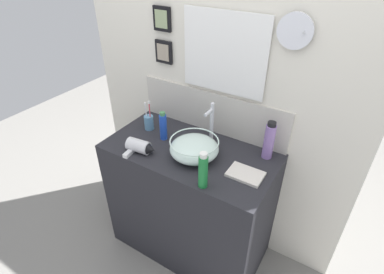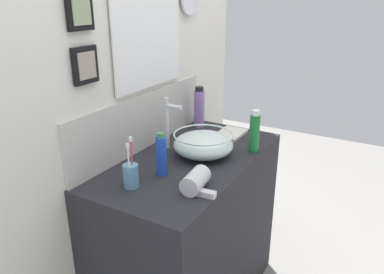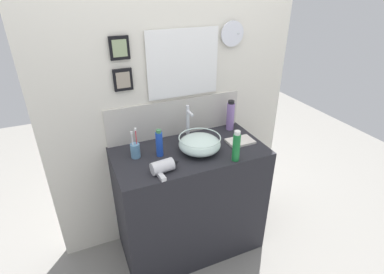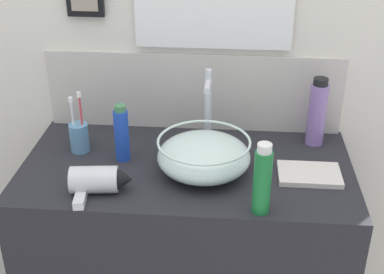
{
  "view_description": "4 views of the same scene",
  "coord_description": "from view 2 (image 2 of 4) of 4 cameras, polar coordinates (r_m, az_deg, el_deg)",
  "views": [
    {
      "loc": [
        0.78,
        -1.22,
        1.93
      ],
      "look_at": [
        0.02,
        0.0,
        0.97
      ],
      "focal_mm": 28.0,
      "sensor_mm": 36.0,
      "label": 1
    },
    {
      "loc": [
        -1.38,
        -0.8,
        1.59
      ],
      "look_at": [
        0.02,
        0.0,
        0.97
      ],
      "focal_mm": 35.0,
      "sensor_mm": 36.0,
      "label": 2
    },
    {
      "loc": [
        -0.68,
        -1.61,
        1.9
      ],
      "look_at": [
        0.02,
        0.0,
        0.97
      ],
      "focal_mm": 28.0,
      "sensor_mm": 36.0,
      "label": 3
    },
    {
      "loc": [
        0.14,
        -1.43,
        1.73
      ],
      "look_at": [
        0.02,
        0.0,
        0.97
      ],
      "focal_mm": 50.0,
      "sensor_mm": 36.0,
      "label": 4
    }
  ],
  "objects": [
    {
      "name": "soap_dispenser",
      "position": [
        2.13,
        1.11,
        4.49
      ],
      "size": [
        0.06,
        0.06,
        0.23
      ],
      "color": "#8C6BB2",
      "rests_on": "vanity_counter"
    },
    {
      "name": "toothbrush_cup",
      "position": [
        1.5,
        -9.29,
        -5.75
      ],
      "size": [
        0.06,
        0.06,
        0.21
      ],
      "color": "#598CB2",
      "rests_on": "vanity_counter"
    },
    {
      "name": "hair_drier",
      "position": [
        1.47,
        0.86,
        -6.5
      ],
      "size": [
        0.18,
        0.15,
        0.08
      ],
      "color": "silver",
      "rests_on": "vanity_counter"
    },
    {
      "name": "hand_towel",
      "position": [
        2.04,
        5.9,
        0.54
      ],
      "size": [
        0.19,
        0.13,
        0.02
      ],
      "primitive_type": "cube",
      "color": "silver",
      "rests_on": "vanity_counter"
    },
    {
      "name": "glass_bowl_sink",
      "position": [
        1.75,
        1.73,
        -1.09
      ],
      "size": [
        0.28,
        0.28,
        0.11
      ],
      "color": "silver",
      "rests_on": "vanity_counter"
    },
    {
      "name": "vanity_counter",
      "position": [
        1.97,
        -0.25,
        -14.85
      ],
      "size": [
        1.03,
        0.54,
        0.87
      ],
      "primitive_type": "cube",
      "color": "#232328",
      "rests_on": "ground"
    },
    {
      "name": "spray_bottle",
      "position": [
        1.57,
        -4.69,
        -2.75
      ],
      "size": [
        0.05,
        0.05,
        0.19
      ],
      "color": "blue",
      "rests_on": "vanity_counter"
    },
    {
      "name": "lotion_bottle",
      "position": [
        1.81,
        9.5,
        0.75
      ],
      "size": [
        0.05,
        0.05,
        0.21
      ],
      "color": "#197233",
      "rests_on": "vanity_counter"
    },
    {
      "name": "back_panel",
      "position": [
        1.79,
        -8.69,
        11.05
      ],
      "size": [
        1.85,
        0.1,
        2.57
      ],
      "color": "silver",
      "rests_on": "ground"
    },
    {
      "name": "faucet",
      "position": [
        1.82,
        -3.66,
        2.55
      ],
      "size": [
        0.02,
        0.1,
        0.26
      ],
      "color": "silver",
      "rests_on": "vanity_counter"
    }
  ]
}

